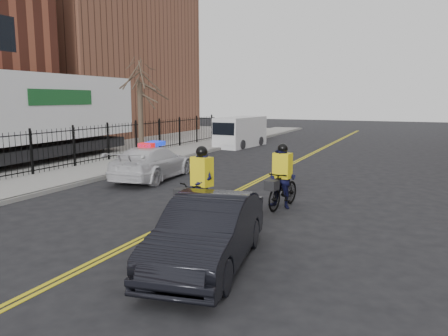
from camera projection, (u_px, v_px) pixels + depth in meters
ground at (163, 228)px, 11.34m from camera, size 120.00×120.00×0.00m
center_line_left at (262, 177)px, 18.58m from camera, size 0.10×60.00×0.01m
center_line_right at (266, 178)px, 18.51m from camera, size 0.10×60.00×0.01m
sidewalk at (120, 165)px, 21.57m from camera, size 3.00×60.00×0.15m
curb at (146, 167)px, 20.97m from camera, size 0.20×60.00×0.15m
iron_fence at (95, 145)px, 22.04m from camera, size 0.12×28.00×2.00m
warehouse_far at (89, 59)px, 41.17m from camera, size 14.00×18.00×14.00m
street_tree at (140, 95)px, 22.87m from camera, size 3.20×3.20×4.80m
police_cruiser at (152, 163)px, 18.14m from camera, size 2.39×4.95×1.55m
dark_sedan at (208, 232)px, 8.70m from camera, size 2.17×4.46×1.41m
cargo_van at (240, 132)px, 30.32m from camera, size 2.24×5.06×2.06m
semi_trailer at (23, 113)px, 21.94m from camera, size 3.56×14.82×4.58m
cyclist_near at (202, 195)px, 11.95m from camera, size 1.28×2.23×2.07m
cyclist_far at (282, 183)px, 13.32m from camera, size 0.98×2.04×2.00m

